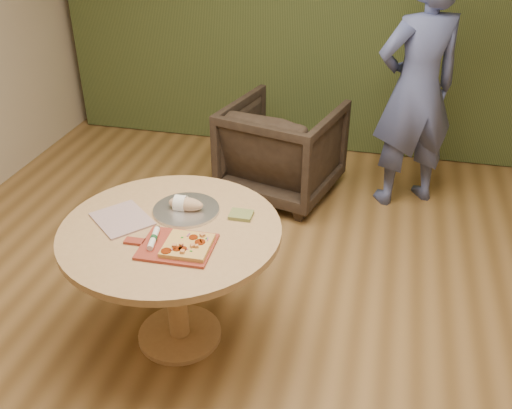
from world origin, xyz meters
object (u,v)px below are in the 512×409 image
Objects in this scene: cutlery_roll at (154,238)px; armchair at (282,145)px; pedestal_table at (172,250)px; bread_roll at (184,204)px; flatbread_pizza at (187,245)px; pizza_paddle at (175,246)px; serving_tray at (186,210)px; person_standing at (417,90)px.

armchair is (0.26, 1.97, -0.36)m from cutlery_roll.
pedestal_table is 0.25m from bread_roll.
flatbread_pizza is (0.15, -0.17, 0.17)m from pedestal_table.
pedestal_table is at bearing 116.79° from pizza_paddle.
serving_tray is at bearing 0.00° from bread_roll.
serving_tray is 2.12m from person_standing.
pedestal_table is at bearing 97.26° from armchair.
pizza_paddle is at bearing 175.94° from flatbread_pizza.
pizza_paddle is 0.34m from serving_tray.
cutlery_roll is at bearing -98.86° from serving_tray.
flatbread_pizza is at bearing -47.42° from pedestal_table.
bread_roll reaches higher than serving_tray.
pedestal_table is 0.62× the size of person_standing.
person_standing is (1.23, 2.08, 0.14)m from cutlery_roll.
serving_tray is at bearing 110.71° from flatbread_pizza.
armchair reaches higher than bread_roll.
pizza_paddle is at bearing 100.41° from armchair.
bread_roll is 0.10× the size of person_standing.
flatbread_pizza is 0.37m from bread_roll.
pizza_paddle is 0.35m from bread_roll.
cutlery_roll reaches higher than serving_tray.
serving_tray is at bearing 26.60° from person_standing.
bread_roll is at bearing 72.31° from cutlery_roll.
person_standing is (1.12, 2.09, 0.17)m from pizza_paddle.
person_standing is (0.97, 0.12, 0.50)m from armchair.
pedestal_table is 1.35× the size of armchair.
person_standing is (1.19, 1.75, 0.13)m from bread_roll.
person_standing is at bearing 56.09° from serving_tray.
serving_tray is at bearing 70.79° from cutlery_roll.
cutlery_roll is at bearing -97.34° from bread_roll.
flatbread_pizza is 1.14× the size of cutlery_roll.
person_standing is at bearing 63.37° from flatbread_pizza.
serving_tray is (-0.13, 0.34, -0.02)m from flatbread_pizza.
pizza_paddle is at bearing 32.42° from person_standing.
armchair is (0.14, 1.98, -0.33)m from pizza_paddle.
cutlery_roll is at bearing 173.13° from pizza_paddle.
pedestal_table is 3.22× the size of serving_tray.
bread_roll is (-0.01, 0.00, 0.04)m from serving_tray.
person_standing reaches higher than bread_roll.
pizza_paddle is 2.01m from armchair.
pizza_paddle is at bearing -79.34° from serving_tray.
armchair reaches higher than flatbread_pizza.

